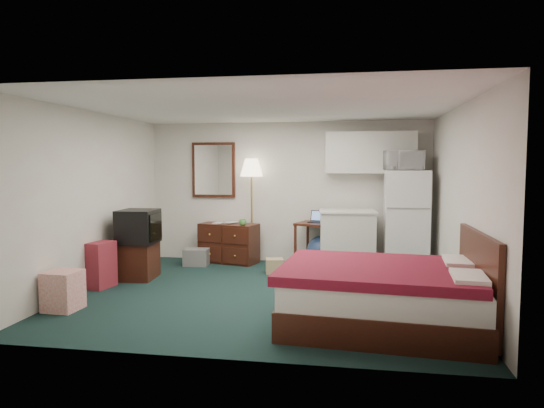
% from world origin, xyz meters
% --- Properties ---
extents(floor, '(5.00, 4.50, 0.01)m').
position_xyz_m(floor, '(0.00, 0.00, 0.00)').
color(floor, black).
rests_on(floor, ground).
extents(ceiling, '(5.00, 4.50, 0.01)m').
position_xyz_m(ceiling, '(0.00, 0.00, 2.50)').
color(ceiling, beige).
rests_on(ceiling, walls).
extents(walls, '(5.01, 4.51, 2.50)m').
position_xyz_m(walls, '(0.00, 0.00, 1.25)').
color(walls, beige).
rests_on(walls, floor).
extents(mirror, '(0.80, 0.06, 1.00)m').
position_xyz_m(mirror, '(-1.35, 2.22, 1.65)').
color(mirror, white).
rests_on(mirror, walls).
extents(upper_cabinets, '(1.50, 0.35, 0.70)m').
position_xyz_m(upper_cabinets, '(1.45, 2.08, 1.95)').
color(upper_cabinets, silver).
rests_on(upper_cabinets, walls).
extents(headboard, '(0.06, 1.56, 1.00)m').
position_xyz_m(headboard, '(2.46, -1.11, 0.55)').
color(headboard, black).
rests_on(headboard, walls).
extents(dresser, '(1.11, 0.71, 0.70)m').
position_xyz_m(dresser, '(-1.01, 1.98, 0.35)').
color(dresser, black).
rests_on(dresser, floor).
extents(floor_lamp, '(0.50, 0.50, 1.85)m').
position_xyz_m(floor_lamp, '(-0.61, 2.05, 0.93)').
color(floor_lamp, gold).
rests_on(floor_lamp, floor).
extents(desk, '(0.75, 0.75, 0.76)m').
position_xyz_m(desk, '(0.55, 1.93, 0.38)').
color(desk, black).
rests_on(desk, floor).
extents(exercise_ball, '(0.61, 0.61, 0.52)m').
position_xyz_m(exercise_ball, '(0.65, 1.96, 0.26)').
color(exercise_ball, navy).
rests_on(exercise_ball, floor).
extents(kitchen_counter, '(0.93, 0.74, 0.96)m').
position_xyz_m(kitchen_counter, '(1.08, 1.71, 0.48)').
color(kitchen_counter, silver).
rests_on(kitchen_counter, floor).
extents(fridge, '(0.68, 0.68, 1.66)m').
position_xyz_m(fridge, '(2.02, 1.71, 0.83)').
color(fridge, white).
rests_on(fridge, floor).
extents(bed, '(2.17, 1.76, 0.65)m').
position_xyz_m(bed, '(1.48, -1.11, 0.33)').
color(bed, maroon).
rests_on(bed, floor).
extents(tv_stand, '(0.60, 0.65, 0.55)m').
position_xyz_m(tv_stand, '(-2.10, 0.55, 0.28)').
color(tv_stand, black).
rests_on(tv_stand, floor).
extents(suitcase, '(0.32, 0.44, 0.65)m').
position_xyz_m(suitcase, '(-2.35, -0.05, 0.33)').
color(suitcase, maroon).
rests_on(suitcase, floor).
extents(retail_box, '(0.40, 0.40, 0.47)m').
position_xyz_m(retail_box, '(-2.26, -1.12, 0.24)').
color(retail_box, silver).
rests_on(retail_box, floor).
extents(file_bin, '(0.44, 0.34, 0.29)m').
position_xyz_m(file_bin, '(-1.51, 1.63, 0.14)').
color(file_bin, slate).
rests_on(file_bin, floor).
extents(cardboard_box_a, '(0.32, 0.29, 0.23)m').
position_xyz_m(cardboard_box_a, '(-0.07, 1.25, 0.12)').
color(cardboard_box_a, '#95825C').
rests_on(cardboard_box_a, floor).
extents(cardboard_box_b, '(0.26, 0.29, 0.25)m').
position_xyz_m(cardboard_box_b, '(0.32, 1.76, 0.13)').
color(cardboard_box_b, '#95825C').
rests_on(cardboard_box_b, floor).
extents(laptop, '(0.33, 0.29, 0.19)m').
position_xyz_m(laptop, '(0.56, 1.93, 0.85)').
color(laptop, black).
rests_on(laptop, desk).
extents(crt_tv, '(0.58, 0.62, 0.51)m').
position_xyz_m(crt_tv, '(-2.05, 0.52, 0.81)').
color(crt_tv, black).
rests_on(crt_tv, tv_stand).
extents(microwave, '(0.62, 0.42, 0.39)m').
position_xyz_m(microwave, '(1.96, 1.70, 1.85)').
color(microwave, white).
rests_on(microwave, fridge).
extents(book_a, '(0.16, 0.04, 0.22)m').
position_xyz_m(book_a, '(-1.28, 1.99, 0.81)').
color(book_a, '#95825C').
rests_on(book_a, dresser).
extents(book_b, '(0.17, 0.11, 0.24)m').
position_xyz_m(book_b, '(-1.07, 2.08, 0.82)').
color(book_b, '#95825C').
rests_on(book_b, dresser).
extents(mug, '(0.16, 0.16, 0.13)m').
position_xyz_m(mug, '(-0.71, 1.77, 0.76)').
color(mug, '#4B9641').
rests_on(mug, dresser).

